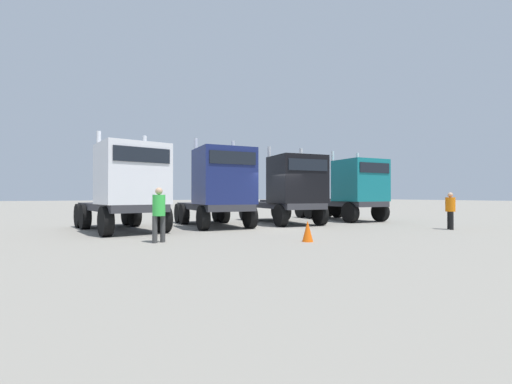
{
  "coord_description": "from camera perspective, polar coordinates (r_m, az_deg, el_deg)",
  "views": [
    {
      "loc": [
        -8.74,
        -13.5,
        1.51
      ],
      "look_at": [
        0.32,
        2.49,
        1.68
      ],
      "focal_mm": 24.65,
      "sensor_mm": 36.0,
      "label": 1
    }
  ],
  "objects": [
    {
      "name": "ground",
      "position": [
        16.15,
        3.38,
        -5.89
      ],
      "size": [
        200.0,
        200.0,
        0.0
      ],
      "primitive_type": "plane",
      "color": "gray"
    },
    {
      "name": "semi_truck_black",
      "position": [
        18.41,
        5.47,
        0.36
      ],
      "size": [
        3.32,
        6.55,
        4.07
      ],
      "rotation": [
        0.0,
        0.0,
        -1.7
      ],
      "color": "#333338",
      "rests_on": "ground"
    },
    {
      "name": "semi_truck_teal",
      "position": [
        21.55,
        15.2,
        0.36
      ],
      "size": [
        2.96,
        6.36,
        4.13
      ],
      "rotation": [
        0.0,
        0.0,
        -1.64
      ],
      "color": "#333338",
      "rests_on": "ground"
    },
    {
      "name": "semi_truck_white",
      "position": [
        15.31,
        -20.2,
        0.76
      ],
      "size": [
        3.29,
        6.2,
        4.12
      ],
      "rotation": [
        0.0,
        0.0,
        -1.44
      ],
      "color": "#333338",
      "rests_on": "ground"
    },
    {
      "name": "visitor_in_hivis",
      "position": [
        17.69,
        29.0,
        -2.3
      ],
      "size": [
        0.56,
        0.56,
        1.63
      ],
      "rotation": [
        0.0,
        0.0,
        5.59
      ],
      "color": "black",
      "rests_on": "ground"
    },
    {
      "name": "semi_truck_navy",
      "position": [
        16.6,
        -5.96,
        0.79
      ],
      "size": [
        2.99,
        6.03,
        4.23
      ],
      "rotation": [
        0.0,
        0.0,
        -1.65
      ],
      "color": "#333338",
      "rests_on": "ground"
    },
    {
      "name": "visitor_with_camera",
      "position": [
        11.61,
        -15.49,
        -2.93
      ],
      "size": [
        0.49,
        0.49,
        1.75
      ],
      "rotation": [
        0.0,
        0.0,
        1.84
      ],
      "color": "#3A3A3A",
      "rests_on": "ground"
    },
    {
      "name": "traffic_cone_near",
      "position": [
        11.59,
        8.38,
        -6.3
      ],
      "size": [
        0.36,
        0.36,
        0.68
      ],
      "primitive_type": "cone",
      "color": "#F2590C",
      "rests_on": "ground"
    }
  ]
}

